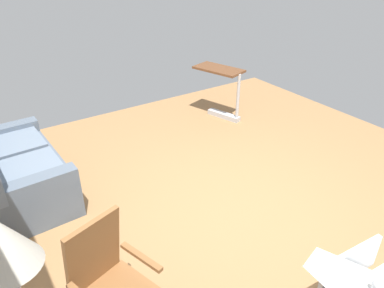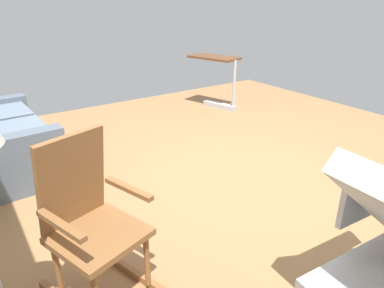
{
  "view_description": "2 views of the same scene",
  "coord_description": "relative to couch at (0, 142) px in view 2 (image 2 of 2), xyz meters",
  "views": [
    {
      "loc": [
        -2.34,
        2.15,
        2.61
      ],
      "look_at": [
        0.28,
        0.39,
        0.85
      ],
      "focal_mm": 33.78,
      "sensor_mm": 36.0,
      "label": 1
    },
    {
      "loc": [
        -2.34,
        2.15,
        1.75
      ],
      "look_at": [
        -0.25,
        0.71,
        0.66
      ],
      "focal_mm": 32.69,
      "sensor_mm": 36.0,
      "label": 2
    }
  ],
  "objects": [
    {
      "name": "ground_plane",
      "position": [
        -1.64,
        -1.89,
        -0.31
      ],
      "size": [
        6.6,
        6.6,
        0.0
      ],
      "primitive_type": "plane",
      "color": "#9E7247"
    },
    {
      "name": "couch",
      "position": [
        0.0,
        0.0,
        0.0
      ],
      "size": [
        1.63,
        0.91,
        0.85
      ],
      "color": "slate",
      "rests_on": "ground"
    },
    {
      "name": "rocking_chair",
      "position": [
        -2.23,
        -0.21,
        0.2
      ],
      "size": [
        0.87,
        0.68,
        1.05
      ],
      "color": "brown",
      "rests_on": "ground"
    },
    {
      "name": "overbed_table",
      "position": [
        0.44,
        -3.3,
        0.23
      ],
      "size": [
        0.88,
        0.61,
        0.84
      ],
      "color": "#B2B5BA",
      "rests_on": "ground"
    }
  ]
}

